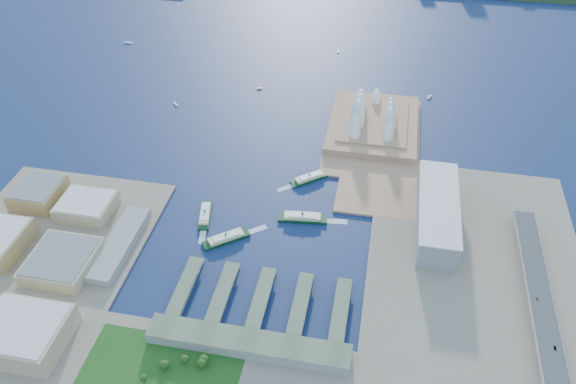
% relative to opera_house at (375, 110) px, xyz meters
% --- Properties ---
extents(ground, '(3000.00, 3000.00, 0.00)m').
position_rel_opera_house_xyz_m(ground, '(-105.00, -280.00, -32.00)').
color(ground, '#0D1B3F').
rests_on(ground, ground).
extents(west_land, '(220.00, 390.00, 3.00)m').
position_rel_opera_house_xyz_m(west_land, '(-355.00, -385.00, -30.50)').
color(west_land, gray).
rests_on(west_land, ground).
extents(east_land, '(240.00, 500.00, 3.00)m').
position_rel_opera_house_xyz_m(east_land, '(135.00, -330.00, -30.50)').
color(east_land, gray).
rests_on(east_land, ground).
extents(peninsula, '(135.00, 220.00, 3.00)m').
position_rel_opera_house_xyz_m(peninsula, '(2.50, -20.00, -30.50)').
color(peninsula, '#A87A5C').
rests_on(peninsula, ground).
extents(opera_house, '(134.00, 180.00, 58.00)m').
position_rel_opera_house_xyz_m(opera_house, '(0.00, 0.00, 0.00)').
color(opera_house, white).
rests_on(opera_house, peninsula).
extents(toaster_building, '(45.00, 155.00, 35.00)m').
position_rel_opera_house_xyz_m(toaster_building, '(90.00, -200.00, -11.50)').
color(toaster_building, gray).
rests_on(toaster_building, east_land).
extents(expressway, '(26.00, 340.00, 11.85)m').
position_rel_opera_house_xyz_m(expressway, '(195.00, -340.00, -23.07)').
color(expressway, gray).
rests_on(expressway, east_land).
extents(west_buildings, '(200.00, 280.00, 27.00)m').
position_rel_opera_house_xyz_m(west_buildings, '(-355.00, -350.00, -15.50)').
color(west_buildings, '#A48752').
rests_on(west_buildings, west_land).
extents(ferry_wharves, '(184.00, 90.00, 9.30)m').
position_rel_opera_house_xyz_m(ferry_wharves, '(-91.00, -355.00, -27.35)').
color(ferry_wharves, '#4F5E47').
rests_on(ferry_wharves, ground).
extents(terminal_building, '(200.00, 28.00, 12.00)m').
position_rel_opera_house_xyz_m(terminal_building, '(-90.00, -415.00, -23.00)').
color(terminal_building, gray).
rests_on(terminal_building, south_land).
extents(park, '(150.00, 110.00, 16.00)m').
position_rel_opera_house_xyz_m(park, '(-165.00, -470.00, -21.00)').
color(park, '#194714').
rests_on(park, south_land).
extents(ferry_a, '(23.94, 54.13, 9.93)m').
position_rel_opera_house_xyz_m(ferry_a, '(-190.01, -237.13, -27.04)').
color(ferry_a, '#0D3419').
rests_on(ferry_a, ground).
extents(ferry_b, '(49.28, 43.40, 9.93)m').
position_rel_opera_house_xyz_m(ferry_b, '(-74.31, -140.83, -27.03)').
color(ferry_b, '#0D3419').
rests_on(ferry_b, ground).
extents(ferry_c, '(53.84, 46.26, 10.75)m').
position_rel_opera_house_xyz_m(ferry_c, '(-152.90, -272.83, -26.62)').
color(ferry_c, '#0D3419').
rests_on(ferry_c, ground).
extents(ferry_d, '(61.23, 21.51, 11.34)m').
position_rel_opera_house_xyz_m(ferry_d, '(-70.21, -220.11, -26.33)').
color(ferry_d, '#0D3419').
rests_on(ferry_d, ground).
extents(boat_a, '(10.47, 11.58, 2.41)m').
position_rel_opera_house_xyz_m(boat_a, '(-316.52, 9.36, -30.79)').
color(boat_a, white).
rests_on(boat_a, ground).
extents(boat_b, '(9.97, 5.59, 2.55)m').
position_rel_opera_house_xyz_m(boat_b, '(-196.06, 84.89, -30.73)').
color(boat_b, white).
rests_on(boat_b, ground).
extents(boat_c, '(8.70, 13.47, 2.93)m').
position_rel_opera_house_xyz_m(boat_c, '(83.81, 109.26, -30.53)').
color(boat_c, white).
rests_on(boat_c, ground).
extents(boat_d, '(17.25, 5.27, 2.86)m').
position_rel_opera_house_xyz_m(boat_d, '(-482.87, 208.15, -30.57)').
color(boat_d, white).
rests_on(boat_d, ground).
extents(boat_e, '(3.30, 10.08, 2.47)m').
position_rel_opera_house_xyz_m(boat_e, '(-82.80, 245.94, -30.77)').
color(boat_e, white).
rests_on(boat_e, ground).
extents(car_b, '(1.53, 4.40, 1.45)m').
position_rel_opera_house_xyz_m(car_b, '(199.00, -368.42, -16.43)').
color(car_b, slate).
rests_on(car_b, expressway).
extents(car_c, '(1.68, 4.13, 1.20)m').
position_rel_opera_house_xyz_m(car_c, '(191.00, -309.66, -16.55)').
color(car_c, slate).
rests_on(car_c, expressway).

